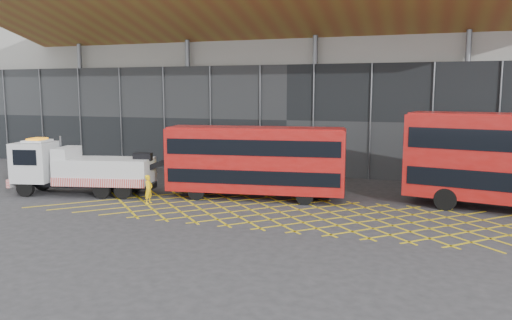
% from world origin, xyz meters
% --- Properties ---
extents(ground_plane, '(120.00, 120.00, 0.00)m').
position_xyz_m(ground_plane, '(0.00, 0.00, 0.00)').
color(ground_plane, '#2A2A2D').
extents(road_markings, '(27.96, 7.16, 0.01)m').
position_xyz_m(road_markings, '(5.60, 0.00, 0.01)').
color(road_markings, gold).
rests_on(road_markings, ground_plane).
extents(construction_building, '(55.00, 23.97, 18.00)m').
position_xyz_m(construction_building, '(1.92, 18.40, 8.98)').
color(construction_building, '#969690').
rests_on(construction_building, ground_plane).
extents(recovery_truck, '(9.77, 4.01, 3.40)m').
position_xyz_m(recovery_truck, '(-7.73, 0.36, 1.57)').
color(recovery_truck, black).
rests_on(recovery_truck, ground_plane).
extents(bus_towed, '(10.28, 3.67, 4.09)m').
position_xyz_m(bus_towed, '(2.56, 2.63, 2.27)').
color(bus_towed, '#9E0F0C').
rests_on(bus_towed, ground_plane).
extents(worker, '(0.38, 0.58, 1.58)m').
position_xyz_m(worker, '(-2.54, -0.43, 0.79)').
color(worker, yellow).
rests_on(worker, ground_plane).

